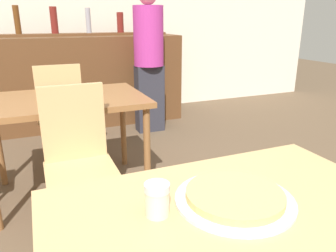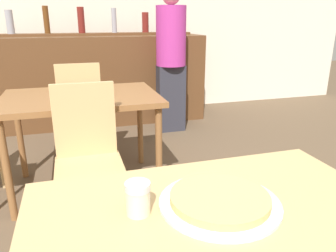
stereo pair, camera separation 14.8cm
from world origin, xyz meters
The scene contains 10 objects.
wall_back centered at (0.00, 3.95, 1.40)m, with size 8.00×0.05×2.80m.
dining_table_near centered at (0.00, 0.00, 0.66)m, with size 1.15×0.71×0.75m.
dining_table_far centered at (-0.33, 1.69, 0.68)m, with size 1.15×0.79×0.76m.
bar_counter centered at (0.00, 3.45, 0.55)m, with size 2.60×0.56×1.10m.
bar_back_shelf centered at (-0.01, 3.59, 1.18)m, with size 2.39×0.24×0.35m.
chair_far_side_front centered at (-0.33, 1.13, 0.54)m, with size 0.40×0.40×0.94m.
chair_far_side_back centered at (-0.33, 2.25, 0.54)m, with size 0.40×0.40×0.94m.
pizza_tray centered at (0.03, 0.03, 0.76)m, with size 0.39×0.39×0.04m.
cheese_shaker centered at (-0.23, 0.06, 0.80)m, with size 0.08×0.08×0.10m.
person_standing centered at (0.74, 2.87, 0.89)m, with size 0.34×0.34×1.65m.
Camera 2 is at (-0.39, -0.79, 1.31)m, focal length 35.00 mm.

